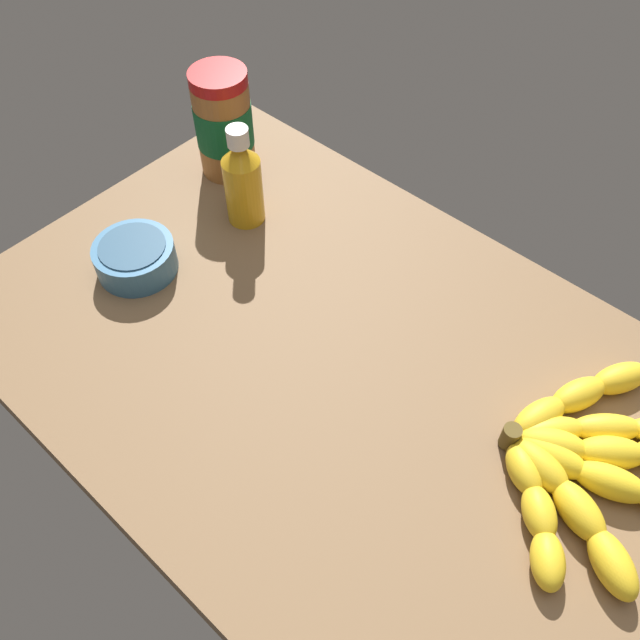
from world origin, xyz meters
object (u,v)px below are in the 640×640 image
(banana_bunch, at_px, (589,461))
(small_bowl, at_px, (135,257))
(honey_bottle, at_px, (243,181))
(peanut_butter_jar, at_px, (224,123))

(banana_bunch, relative_size, small_bowl, 2.94)
(banana_bunch, relative_size, honey_bottle, 2.09)
(peanut_butter_jar, bearing_deg, honey_bottle, 149.18)
(honey_bottle, bearing_deg, small_bowl, 77.80)
(peanut_butter_jar, distance_m, small_bowl, 0.24)
(peanut_butter_jar, height_order, small_bowl, peanut_butter_jar)
(peanut_butter_jar, bearing_deg, banana_bunch, 172.09)
(peanut_butter_jar, bearing_deg, small_bowl, 105.61)
(peanut_butter_jar, xyz_separation_m, small_bowl, (-0.06, 0.23, -0.06))
(honey_bottle, bearing_deg, banana_bunch, 176.79)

